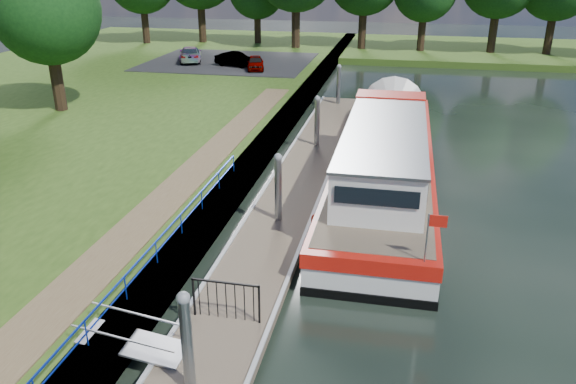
% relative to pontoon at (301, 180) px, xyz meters
% --- Properties ---
extents(bank_edge, '(1.10, 90.00, 0.78)m').
position_rel_pontoon_xyz_m(bank_edge, '(-2.55, 2.00, 0.20)').
color(bank_edge, '#473D2D').
rests_on(bank_edge, ground).
extents(far_bank, '(60.00, 18.00, 0.60)m').
position_rel_pontoon_xyz_m(far_bank, '(12.00, 39.00, 0.12)').
color(far_bank, '#2B4814').
rests_on(far_bank, ground).
extents(footpath, '(1.60, 40.00, 0.05)m').
position_rel_pontoon_xyz_m(footpath, '(-4.40, -5.00, 0.62)').
color(footpath, brown).
rests_on(footpath, riverbank).
extents(carpark, '(14.00, 12.00, 0.06)m').
position_rel_pontoon_xyz_m(carpark, '(-11.00, 25.00, 0.62)').
color(carpark, black).
rests_on(carpark, riverbank).
extents(blue_fence, '(0.04, 18.04, 0.72)m').
position_rel_pontoon_xyz_m(blue_fence, '(-2.75, -10.00, 1.13)').
color(blue_fence, '#0C2DBF').
rests_on(blue_fence, riverbank).
extents(pontoon, '(2.50, 30.00, 0.56)m').
position_rel_pontoon_xyz_m(pontoon, '(0.00, 0.00, 0.00)').
color(pontoon, brown).
rests_on(pontoon, ground).
extents(mooring_piles, '(0.30, 27.30, 3.55)m').
position_rel_pontoon_xyz_m(mooring_piles, '(0.00, 0.00, 1.10)').
color(mooring_piles, gray).
rests_on(mooring_piles, ground).
extents(gangway, '(2.58, 1.00, 0.92)m').
position_rel_pontoon_xyz_m(gangway, '(-1.85, -12.50, 0.44)').
color(gangway, '#A5A8AD').
rests_on(gangway, ground).
extents(gate_panel, '(1.85, 0.05, 1.15)m').
position_rel_pontoon_xyz_m(gate_panel, '(-0.00, -10.80, 0.97)').
color(gate_panel, black).
rests_on(gate_panel, ground).
extents(barge, '(4.36, 21.15, 4.78)m').
position_rel_pontoon_xyz_m(barge, '(3.60, 1.68, 0.90)').
color(barge, black).
rests_on(barge, ground).
extents(bank_tree_a, '(6.12, 6.12, 9.72)m').
position_rel_pontoon_xyz_m(bank_tree_a, '(-15.99, 7.08, 6.84)').
color(bank_tree_a, '#332316').
rests_on(bank_tree_a, riverbank).
extents(car_a, '(2.10, 3.46, 1.10)m').
position_rel_pontoon_xyz_m(car_a, '(-7.75, 21.68, 1.20)').
color(car_a, '#999999').
rests_on(car_a, carpark).
extents(car_b, '(3.76, 2.30, 1.17)m').
position_rel_pontoon_xyz_m(car_b, '(-9.73, 22.73, 1.24)').
color(car_b, '#999999').
rests_on(car_b, carpark).
extents(car_c, '(3.21, 4.85, 1.31)m').
position_rel_pontoon_xyz_m(car_c, '(-14.21, 24.07, 1.30)').
color(car_c, '#999999').
rests_on(car_c, carpark).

